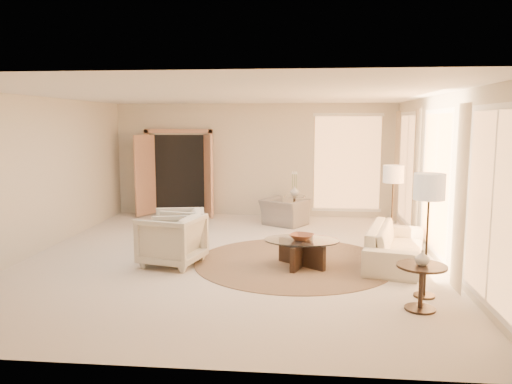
# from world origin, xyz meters

# --- Properties ---
(room) EXTENTS (7.04, 8.04, 2.83)m
(room) POSITION_xyz_m (0.00, 0.00, 1.40)
(room) COLOR beige
(room) RESTS_ON ground
(windows_right) EXTENTS (0.10, 6.40, 2.40)m
(windows_right) POSITION_xyz_m (3.45, 0.10, 1.35)
(windows_right) COLOR #FFB066
(windows_right) RESTS_ON room
(window_back_corner) EXTENTS (1.70, 0.10, 2.40)m
(window_back_corner) POSITION_xyz_m (2.30, 3.95, 1.35)
(window_back_corner) COLOR #FFB066
(window_back_corner) RESTS_ON room
(curtains_right) EXTENTS (0.06, 5.20, 2.60)m
(curtains_right) POSITION_xyz_m (3.40, 1.00, 1.30)
(curtains_right) COLOR tan
(curtains_right) RESTS_ON room
(french_doors) EXTENTS (1.95, 0.66, 2.16)m
(french_doors) POSITION_xyz_m (-1.90, 3.82, 1.07)
(french_doors) COLOR tan
(french_doors) RESTS_ON room
(area_rug) EXTENTS (4.23, 4.23, 0.01)m
(area_rug) POSITION_xyz_m (1.11, -0.22, 0.01)
(area_rug) COLOR #453122
(area_rug) RESTS_ON room
(sofa) EXTENTS (1.34, 2.28, 0.62)m
(sofa) POSITION_xyz_m (2.80, -0.09, 0.31)
(sofa) COLOR beige
(sofa) RESTS_ON room
(armchair_left) EXTENTS (0.97, 1.02, 0.89)m
(armchair_left) POSITION_xyz_m (-0.94, 0.05, 0.45)
(armchair_left) COLOR beige
(armchair_left) RESTS_ON room
(armchair_right) EXTENTS (1.02, 1.07, 0.93)m
(armchair_right) POSITION_xyz_m (-0.90, -0.57, 0.46)
(armchair_right) COLOR beige
(armchair_right) RESTS_ON room
(accent_chair) EXTENTS (1.10, 0.98, 0.80)m
(accent_chair) POSITION_xyz_m (0.81, 2.83, 0.40)
(accent_chair) COLOR gray
(accent_chair) RESTS_ON room
(coffee_table) EXTENTS (1.53, 1.53, 0.45)m
(coffee_table) POSITION_xyz_m (1.23, -0.46, 0.28)
(coffee_table) COLOR black
(coffee_table) RESTS_ON room
(end_table) EXTENTS (0.61, 0.61, 0.58)m
(end_table) POSITION_xyz_m (2.74, -2.22, 0.40)
(end_table) COLOR black
(end_table) RESTS_ON room
(side_table) EXTENTS (0.52, 0.52, 0.60)m
(side_table) POSITION_xyz_m (1.03, 3.40, 0.36)
(side_table) COLOR #30251C
(side_table) RESTS_ON room
(floor_lamp_near) EXTENTS (0.38, 0.38, 1.55)m
(floor_lamp_near) POSITION_xyz_m (2.90, 0.96, 1.32)
(floor_lamp_near) COLOR #30251C
(floor_lamp_near) RESTS_ON room
(floor_lamp_far) EXTENTS (0.41, 0.41, 1.68)m
(floor_lamp_far) POSITION_xyz_m (2.90, -1.73, 1.43)
(floor_lamp_far) COLOR #30251C
(floor_lamp_far) RESTS_ON room
(bowl) EXTENTS (0.49, 0.49, 0.09)m
(bowl) POSITION_xyz_m (1.23, -0.46, 0.49)
(bowl) COLOR brown
(bowl) RESTS_ON coffee_table
(end_vase) EXTENTS (0.24, 0.24, 0.19)m
(end_vase) POSITION_xyz_m (2.74, -2.22, 0.67)
(end_vase) COLOR silver
(end_vase) RESTS_ON end_table
(side_vase) EXTENTS (0.21, 0.21, 0.22)m
(side_vase) POSITION_xyz_m (1.03, 3.40, 0.71)
(side_vase) COLOR silver
(side_vase) RESTS_ON side_table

